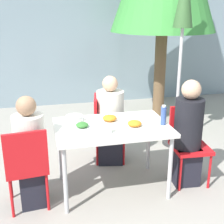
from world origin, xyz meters
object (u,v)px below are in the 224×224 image
person_left (31,155)px  salad_bowl (74,118)px  closed_umbrella (183,16)px  bottle (163,115)px  person_right (187,136)px  chair_right (188,138)px  chair_far (104,123)px  drinking_cup (108,129)px  person_far (110,123)px  chair_left (26,163)px

person_left → salad_bowl: (0.48, 0.31, 0.24)m
closed_umbrella → bottle: size_ratio=11.55×
closed_umbrella → salad_bowl: closed_umbrella is taller
person_right → chair_right: bearing=-122.0°
person_right → bottle: person_right is taller
chair_far → drinking_cup: bearing=2.3°
person_right → person_far: person_right is taller
person_left → person_right: 1.70m
salad_bowl → closed_umbrella: bearing=25.4°
person_right → chair_far: 1.11m
chair_far → person_right: bearing=56.9°
closed_umbrella → drinking_cup: size_ratio=29.79×
person_left → closed_umbrella: size_ratio=0.46×
chair_far → salad_bowl: size_ratio=4.80×
chair_left → person_right: (1.74, 0.11, 0.07)m
closed_umbrella → salad_bowl: bearing=-154.6°
bottle → salad_bowl: size_ratio=1.19×
person_left → closed_umbrella: closed_umbrella is taller
person_right → person_far: 1.01m
chair_left → person_right: person_right is taller
person_right → chair_far: size_ratio=1.40×
person_right → salad_bowl: size_ratio=6.70×
chair_far → drinking_cup: (-0.14, -0.90, 0.29)m
chair_right → person_far: person_far is taller
person_right → person_far: size_ratio=1.06×
chair_far → bottle: (0.47, -0.81, 0.35)m
person_left → person_right: size_ratio=0.95×
person_left → bottle: (1.38, -0.01, 0.31)m
chair_right → salad_bowl: chair_right is taller
bottle → salad_bowl: (-0.90, 0.32, -0.07)m
chair_right → drinking_cup: bearing=16.1°
chair_right → closed_umbrella: (0.28, 0.94, 1.32)m
chair_right → closed_umbrella: closed_umbrella is taller
chair_right → chair_far: (-0.85, 0.70, 0.00)m
chair_right → salad_bowl: (-1.28, 0.20, 0.28)m
chair_left → drinking_cup: chair_left is taller
drinking_cup → person_far: bearing=76.0°
closed_umbrella → drinking_cup: (-1.27, -1.15, -1.03)m
chair_far → drinking_cup: size_ratio=10.41×
closed_umbrella → chair_left: bearing=-151.4°
chair_far → person_far: (0.07, -0.06, 0.03)m
salad_bowl → drinking_cup: bearing=-55.0°
person_left → salad_bowl: bearing=26.8°
chair_left → chair_right: same height
chair_far → bottle: bottle is taller
person_right → closed_umbrella: bearing=-104.1°
chair_left → salad_bowl: 0.71m
bottle → salad_bowl: 0.96m
drinking_cup → chair_left: bearing=178.6°
person_far → closed_umbrella: bearing=117.6°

